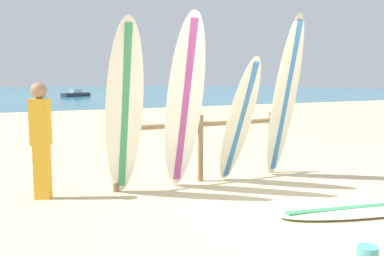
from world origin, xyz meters
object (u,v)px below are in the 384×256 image
Objects in this scene: surfboard_rack at (201,138)px; surfboard_lying_on_sand at (364,209)px; surfboard_leaning_center at (285,98)px; surfboard_leaning_center_left at (239,121)px; surfboard_leaning_far_left at (124,109)px; beachgoer_standing at (41,136)px; surfboard_leaning_left at (184,104)px; small_boat_offshore at (76,94)px.

surfboard_rack is 2.58m from surfboard_lying_on_sand.
surfboard_rack is 1.52m from surfboard_leaning_center.
surfboard_leaning_far_left is at bearing 174.97° from surfboard_leaning_center_left.
surfboard_rack reaches higher than surfboard_lying_on_sand.
surfboard_leaning_center is 2.26m from surfboard_lying_on_sand.
surfboard_leaning_center_left is 2.85m from beachgoer_standing.
beachgoer_standing is (-3.45, 2.36, 0.83)m from surfboard_lying_on_sand.
beachgoer_standing reaches higher than surfboard_lying_on_sand.
surfboard_leaning_center_left is at bearing -46.07° from surfboard_rack.
surfboard_leaning_left is at bearing 130.58° from surfboard_lying_on_sand.
small_boat_offshore is at bearing 78.47° from beachgoer_standing.
surfboard_leaning_left is at bearing -179.56° from surfboard_leaning_center.
beachgoer_standing is (-2.36, 0.11, 0.18)m from surfboard_rack.
surfboard_leaning_center_left reaches higher than small_boat_offshore.
surfboard_rack reaches higher than small_boat_offshore.
surfboard_rack is 1.18× the size of surfboard_leaning_far_left.
surfboard_leaning_far_left is 0.92× the size of surfboard_leaning_center.
beachgoer_standing is (-1.88, 0.53, -0.40)m from surfboard_leaning_left.
surfboard_rack is at bearing 115.73° from surfboard_lying_on_sand.
small_boat_offshore is at bearing 82.35° from surfboard_rack.
surfboard_leaning_center_left is at bearing -177.39° from surfboard_leaning_center.
surfboard_leaning_center_left is 0.84× the size of surfboard_lying_on_sand.
beachgoer_standing is (-1.04, 0.41, -0.35)m from surfboard_leaning_far_left.
surfboard_lying_on_sand is at bearing -95.49° from small_boat_offshore.
small_boat_offshore is at bearing 84.62° from surfboard_leaning_center.
surfboard_lying_on_sand is at bearing -70.08° from surfboard_leaning_center_left.
surfboard_leaning_left is (-0.48, -0.42, 0.57)m from surfboard_rack.
surfboard_rack is at bearing 41.04° from surfboard_leaning_left.
surfboard_leaning_far_left is 1.04× the size of surfboard_lying_on_sand.
small_boat_offshore is (6.96, 34.09, -0.61)m from beachgoer_standing.
surfboard_rack is at bearing 133.93° from surfboard_leaning_center_left.
small_boat_offshore is at bearing 84.51° from surfboard_lying_on_sand.
surfboard_rack is 1.09× the size of surfboard_leaning_center.
surfboard_leaning_far_left is at bearing -167.52° from surfboard_rack.
surfboard_leaning_center reaches higher than surfboard_lying_on_sand.
surfboard_leaning_far_left reaches higher than surfboard_rack.
beachgoer_standing is 0.52× the size of small_boat_offshore.
surfboard_leaning_far_left is 2.66m from surfboard_leaning_center.
surfboard_lying_on_sand is (0.65, -1.80, -0.95)m from surfboard_leaning_center_left.
surfboard_leaning_left reaches higher than surfboard_leaning_far_left.
small_boat_offshore is (5.07, 34.62, -1.01)m from surfboard_leaning_left.
surfboard_leaning_center reaches higher than small_boat_offshore.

